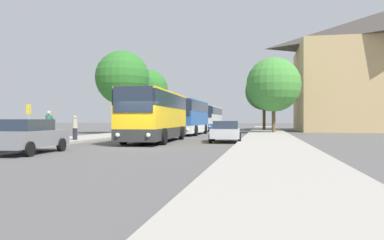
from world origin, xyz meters
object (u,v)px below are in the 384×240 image
at_px(bus_middle, 189,117).
at_px(bus_stop_sign, 29,118).
at_px(bus_front, 156,115).
at_px(parked_car_left_curb, 28,136).
at_px(tree_right_near, 264,91).
at_px(pedestrian_walking_back, 49,126).
at_px(bus_rear, 209,118).
at_px(pedestrian_waiting_far, 50,127).
at_px(parked_car_right_near, 226,131).
at_px(tree_left_far, 122,78).
at_px(pedestrian_waiting_near, 75,128).
at_px(tree_left_near, 149,89).
at_px(tree_right_mid, 274,85).

relative_size(bus_middle, bus_stop_sign, 4.35).
distance_m(bus_front, parked_car_left_curb, 10.09).
bearing_deg(tree_right_near, pedestrian_walking_back, -111.43).
xyz_separation_m(bus_rear, pedestrian_waiting_far, (-5.86, -30.03, -0.74)).
relative_size(bus_stop_sign, tree_right_near, 0.30).
xyz_separation_m(parked_car_right_near, pedestrian_waiting_far, (-10.80, -3.49, 0.27)).
bearing_deg(bus_stop_sign, pedestrian_waiting_far, 51.26).
bearing_deg(pedestrian_walking_back, tree_left_far, 169.67).
bearing_deg(pedestrian_walking_back, parked_car_right_near, 100.34).
bearing_deg(pedestrian_waiting_near, bus_front, 40.26).
height_order(pedestrian_waiting_near, tree_right_near, tree_right_near).
bearing_deg(tree_left_near, pedestrian_walking_back, -86.43).
height_order(parked_car_right_near, tree_left_near, tree_left_near).
relative_size(bus_rear, pedestrian_waiting_far, 6.49).
bearing_deg(bus_middle, bus_front, -89.76).
relative_size(parked_car_right_near, tree_right_near, 0.57).
bearing_deg(pedestrian_waiting_far, parked_car_right_near, 166.56).
bearing_deg(parked_car_right_near, bus_front, 4.50).
bearing_deg(bus_rear, tree_left_near, -130.06).
xyz_separation_m(bus_middle, pedestrian_walking_back, (-5.03, -16.63, -0.69)).
relative_size(parked_car_left_curb, tree_right_mid, 0.54).
height_order(parked_car_left_curb, pedestrian_waiting_far, pedestrian_waiting_far).
distance_m(pedestrian_waiting_near, tree_right_mid, 23.10).
height_order(bus_middle, tree_right_mid, tree_right_mid).
xyz_separation_m(bus_front, parked_car_right_near, (4.70, 0.64, -1.05)).
bearing_deg(parked_car_left_curb, pedestrian_waiting_near, 102.05).
relative_size(bus_middle, tree_left_far, 1.19).
bearing_deg(pedestrian_waiting_near, bus_middle, 95.39).
relative_size(bus_front, tree_left_near, 1.38).
height_order(parked_car_right_near, pedestrian_waiting_far, pedestrian_waiting_far).
bearing_deg(bus_stop_sign, bus_middle, 66.83).
bearing_deg(tree_right_near, parked_car_right_near, -95.62).
bearing_deg(tree_right_mid, tree_right_near, 95.50).
relative_size(pedestrian_waiting_far, tree_left_near, 0.23).
height_order(pedestrian_waiting_far, tree_left_far, tree_left_far).
bearing_deg(pedestrian_waiting_near, bus_rear, 106.46).
bearing_deg(tree_right_mid, tree_left_near, 169.93).
bearing_deg(pedestrian_walking_back, bus_front, 114.12).
bearing_deg(parked_car_right_near, bus_rear, -82.74).
distance_m(parked_car_right_near, bus_stop_sign, 12.50).
distance_m(bus_front, pedestrian_waiting_near, 5.45).
xyz_separation_m(bus_stop_sign, pedestrian_waiting_near, (1.69, 2.58, -0.64)).
xyz_separation_m(bus_middle, parked_car_right_near, (4.80, -11.42, -1.05)).
relative_size(parked_car_right_near, tree_left_far, 0.52).
xyz_separation_m(bus_middle, tree_right_mid, (8.39, 4.87, 3.50)).
distance_m(bus_front, bus_middle, 12.06).
height_order(bus_rear, parked_car_right_near, bus_rear).
bearing_deg(bus_rear, pedestrian_walking_back, -98.74).
xyz_separation_m(parked_car_right_near, pedestrian_waiting_near, (-9.94, -1.93, 0.22)).
relative_size(bus_stop_sign, tree_right_mid, 0.29).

